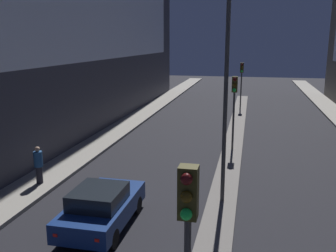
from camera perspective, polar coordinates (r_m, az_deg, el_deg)
The scene contains 7 objects.
median_strip at distance 24.58m, azimuth 10.03°, elevation -2.13°, with size 1.16×39.67×0.14m.
traffic_light_near at distance 6.46m, azimuth 2.99°, elevation -15.64°, with size 0.32×0.42×4.24m.
traffic_light_mid at distance 21.70m, azimuth 10.07°, elevation 4.51°, with size 0.32×0.42×4.24m.
traffic_light_far at distance 35.34m, azimuth 11.15°, elevation 7.63°, with size 0.32×0.42×4.24m.
street_lamp at distance 14.06m, azimuth 9.15°, elevation 14.90°, with size 0.64×0.64×9.13m.
car_left_lane at distance 13.37m, azimuth -10.07°, elevation -12.01°, with size 1.90×4.12×1.52m.
pedestrian_on_left_sidewalk at distance 17.50m, azimuth -19.13°, elevation -5.51°, with size 0.38×0.38×1.68m.
Camera 1 is at (0.92, -2.91, 6.35)m, focal length 40.00 mm.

